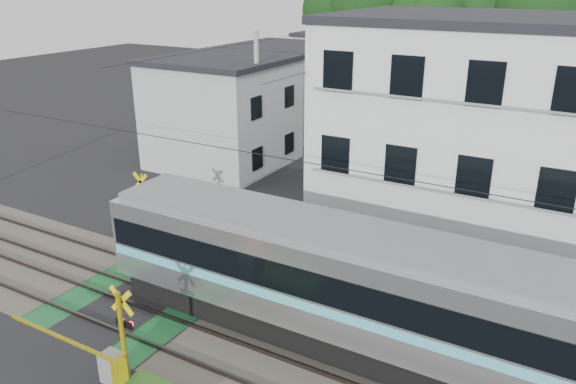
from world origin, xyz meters
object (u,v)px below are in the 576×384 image
Objects in this scene: crossing_signal_near at (114,362)px; pedestrian at (417,106)px; apartment_block at (466,139)px; crossing_signal_far at (155,227)px.

pedestrian is (-2.75, 35.25, 0.18)m from crossing_signal_near.
crossing_signal_near reaches higher than pedestrian.
apartment_block is at bearing 65.78° from crossing_signal_near.
apartment_block is 24.04m from pedestrian.
crossing_signal_near is 35.36m from pedestrian.
crossing_signal_far is 13.14m from apartment_block.
apartment_block reaches higher than crossing_signal_near.
crossing_signal_far is 2.67× the size of pedestrian.
pedestrian is (-8.66, 22.11, -3.77)m from apartment_block.
pedestrian is (2.42, 27.95, 0.18)m from crossing_signal_far.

